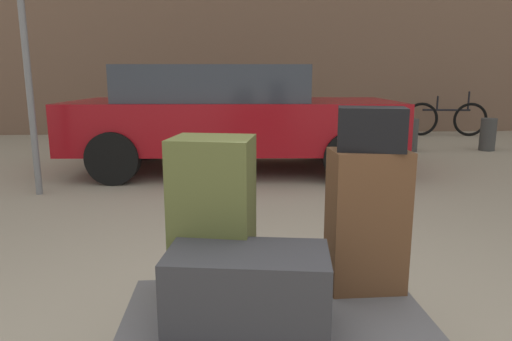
# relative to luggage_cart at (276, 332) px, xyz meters

# --- Properties ---
(luggage_cart) EXTENTS (1.23, 0.74, 0.34)m
(luggage_cart) POSITION_rel_luggage_cart_xyz_m (0.00, 0.00, 0.00)
(luggage_cart) COLOR #4C4C51
(luggage_cart) RESTS_ON ground_plane
(suitcase_brown_center) EXTENTS (0.33, 0.22, 0.63)m
(suitcase_brown_center) POSITION_rel_luggage_cart_xyz_m (0.43, 0.23, 0.39)
(suitcase_brown_center) COLOR #51331E
(suitcase_brown_center) RESTS_ON luggage_cart
(duffel_bag_charcoal_rear_right) EXTENTS (0.64, 0.41, 0.31)m
(duffel_bag_charcoal_rear_right) POSITION_rel_luggage_cart_xyz_m (-0.12, -0.09, 0.23)
(duffel_bag_charcoal_rear_right) COLOR #2D2D33
(duffel_bag_charcoal_rear_right) RESTS_ON luggage_cart
(suitcase_olive_stacked_top) EXTENTS (0.38, 0.34, 0.70)m
(suitcase_olive_stacked_top) POSITION_rel_luggage_cart_xyz_m (-0.25, 0.20, 0.42)
(suitcase_olive_stacked_top) COLOR #4C5128
(suitcase_olive_stacked_top) RESTS_ON luggage_cart
(duffel_bag_black_topmost_pile) EXTENTS (0.32, 0.24, 0.18)m
(duffel_bag_black_topmost_pile) POSITION_rel_luggage_cart_xyz_m (0.43, 0.23, 0.80)
(duffel_bag_black_topmost_pile) COLOR black
(duffel_bag_black_topmost_pile) RESTS_ON suitcase_brown_center
(parked_car) EXTENTS (4.40, 2.12, 1.42)m
(parked_car) POSITION_rel_luggage_cart_xyz_m (-0.13, 4.61, 0.49)
(parked_car) COLOR maroon
(parked_car) RESTS_ON ground_plane
(bicycle_leaning) EXTENTS (1.75, 0.31, 0.96)m
(bicycle_leaning) POSITION_rel_luggage_cart_xyz_m (4.60, 8.01, 0.11)
(bicycle_leaning) COLOR black
(bicycle_leaning) RESTS_ON ground_plane
(bollard_kerb_near) EXTENTS (0.26, 0.26, 0.56)m
(bollard_kerb_near) POSITION_rel_luggage_cart_xyz_m (3.00, 6.02, 0.01)
(bollard_kerb_near) COLOR #383838
(bollard_kerb_near) RESTS_ON ground_plane
(bollard_kerb_mid) EXTENTS (0.26, 0.26, 0.56)m
(bollard_kerb_mid) POSITION_rel_luggage_cart_xyz_m (4.39, 6.02, 0.01)
(bollard_kerb_mid) COLOR #383838
(bollard_kerb_mid) RESTS_ON ground_plane
(no_parking_sign) EXTENTS (0.50, 0.09, 2.55)m
(no_parking_sign) POSITION_rel_luggage_cart_xyz_m (-2.26, 3.41, 1.30)
(no_parking_sign) COLOR slate
(no_parking_sign) RESTS_ON ground_plane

